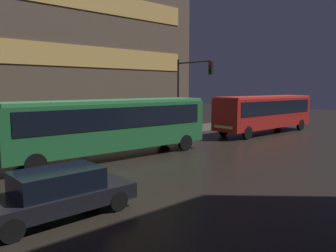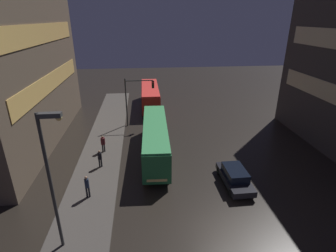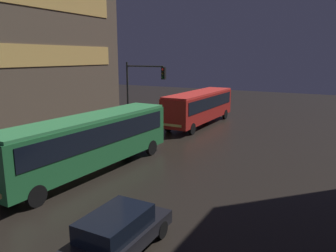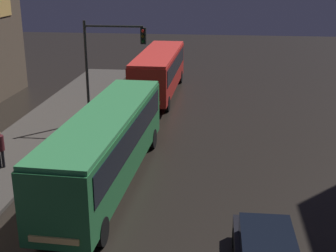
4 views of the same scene
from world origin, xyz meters
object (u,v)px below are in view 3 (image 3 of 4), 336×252
bus_far (200,105)px  pedestrian_mid (40,138)px  traffic_light_main (140,87)px  car_taxi (116,234)px  bus_near (91,138)px  pedestrian_near (0,150)px

bus_far → pedestrian_mid: bearing=70.3°
pedestrian_mid → traffic_light_main: 8.35m
traffic_light_main → pedestrian_mid: bearing=-115.5°
bus_far → car_taxi: bus_far is taller
bus_near → bus_far: bearing=-88.1°
bus_near → pedestrian_mid: (-5.21, 0.89, -0.79)m
bus_near → pedestrian_mid: size_ratio=6.92×
pedestrian_near → traffic_light_main: traffic_light_main is taller
bus_near → pedestrian_near: size_ratio=7.28×
bus_near → pedestrian_mid: bearing=-7.4°
bus_near → bus_far: (0.11, 15.20, -0.04)m
bus_far → traffic_light_main: (-1.96, -7.25, 2.17)m
bus_near → traffic_light_main: traffic_light_main is taller
bus_near → pedestrian_mid: 5.34m
car_taxi → pedestrian_near: bearing=-18.9°
pedestrian_mid → pedestrian_near: bearing=0.7°
pedestrian_near → traffic_light_main: size_ratio=0.27×
car_taxi → pedestrian_mid: pedestrian_mid is taller
bus_near → traffic_light_main: (-1.85, 7.95, 2.13)m
bus_far → traffic_light_main: 7.82m
car_taxi → bus_near: bearing=-43.9°
bus_far → pedestrian_near: 18.05m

